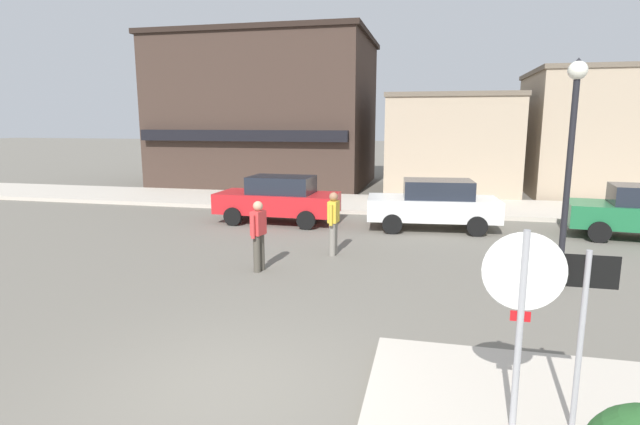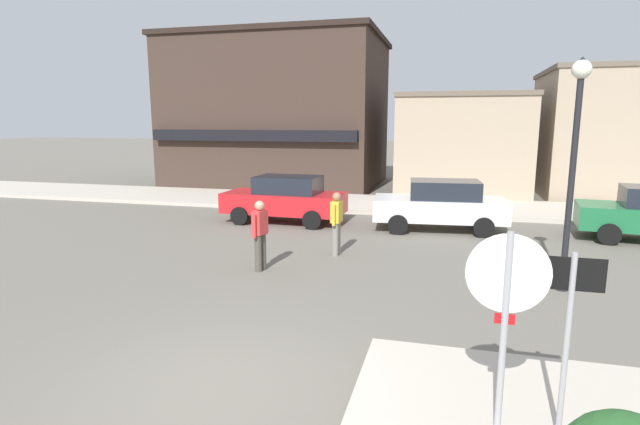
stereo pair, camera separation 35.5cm
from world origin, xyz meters
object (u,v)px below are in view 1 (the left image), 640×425
(one_way_sign, at_px, (582,323))
(pedestrian_crossing_near, at_px, (259,234))
(lamp_post, at_px, (571,142))
(stop_sign, at_px, (521,305))
(parked_car_nearest, at_px, (278,199))
(pedestrian_crossing_far, at_px, (333,221))
(parked_car_second, at_px, (434,204))

(one_way_sign, distance_m, pedestrian_crossing_near, 7.36)
(lamp_post, height_order, pedestrian_crossing_near, lamp_post)
(stop_sign, xyz_separation_m, parked_car_nearest, (-5.93, 10.55, -0.71))
(one_way_sign, bearing_deg, lamp_post, 78.82)
(pedestrian_crossing_far, bearing_deg, pedestrian_crossing_near, -128.40)
(parked_car_nearest, relative_size, pedestrian_crossing_near, 2.51)
(one_way_sign, height_order, lamp_post, lamp_post)
(one_way_sign, relative_size, pedestrian_crossing_near, 1.30)
(stop_sign, xyz_separation_m, lamp_post, (1.67, 5.48, 1.44))
(one_way_sign, xyz_separation_m, parked_car_nearest, (-6.54, 10.44, -0.52))
(one_way_sign, height_order, parked_car_second, one_way_sign)
(one_way_sign, bearing_deg, stop_sign, -170.16)
(stop_sign, xyz_separation_m, pedestrian_crossing_near, (-4.70, 5.17, -0.65))
(stop_sign, height_order, pedestrian_crossing_far, stop_sign)
(lamp_post, relative_size, parked_car_second, 1.10)
(stop_sign, distance_m, parked_car_second, 10.68)
(pedestrian_crossing_near, bearing_deg, pedestrian_crossing_far, 51.60)
(lamp_post, bearing_deg, parked_car_nearest, 146.31)
(one_way_sign, distance_m, lamp_post, 5.71)
(stop_sign, distance_m, pedestrian_crossing_far, 7.69)
(stop_sign, height_order, parked_car_second, stop_sign)
(one_way_sign, distance_m, pedestrian_crossing_far, 7.87)
(one_way_sign, distance_m, parked_car_nearest, 12.33)
(stop_sign, relative_size, lamp_post, 0.51)
(parked_car_nearest, height_order, parked_car_second, same)
(one_way_sign, bearing_deg, parked_car_second, 98.05)
(pedestrian_crossing_near, distance_m, pedestrian_crossing_far, 2.21)
(stop_sign, distance_m, pedestrian_crossing_near, 7.02)
(parked_car_second, relative_size, pedestrian_crossing_near, 2.57)
(stop_sign, relative_size, pedestrian_crossing_near, 1.43)
(pedestrian_crossing_near, bearing_deg, parked_car_nearest, 102.85)
(parked_car_nearest, bearing_deg, lamp_post, -33.69)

